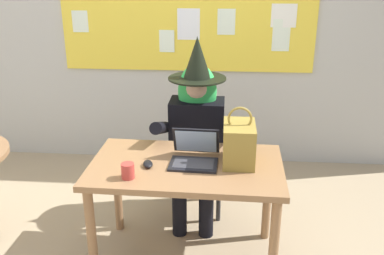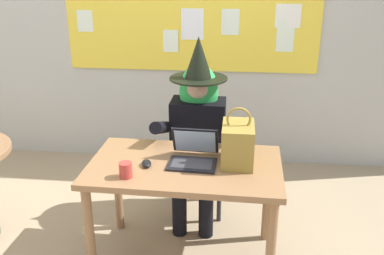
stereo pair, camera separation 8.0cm
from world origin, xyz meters
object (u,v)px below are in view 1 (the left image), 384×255
Objects in this scene: computer_mouse at (148,164)px; coffee_mug at (128,171)px; desk_main at (186,178)px; handbag at (239,143)px; person_costumed at (196,124)px; laptop at (195,155)px; chair_at_desk at (196,152)px.

coffee_mug reaches higher than computer_mouse.
desk_main is 3.32× the size of handbag.
person_costumed is 13.85× the size of computer_mouse.
laptop is (0.03, -0.57, 0.00)m from person_costumed.
handbag is at bearing 9.02° from desk_main.
desk_main is 0.74m from chair_at_desk.
laptop reaches higher than coffee_mug.
handbag reaches higher than laptop.
handbag is at bearing -5.62° from computer_mouse.
person_costumed is at bearing 66.85° from coffee_mug.
person_costumed is 0.90m from coffee_mug.
person_costumed is at bearing 95.17° from laptop.
person_costumed reaches higher than handbag.
handbag is (0.57, 0.11, 0.12)m from computer_mouse.
laptop reaches higher than computer_mouse.
coffee_mug is (-0.09, -0.16, 0.03)m from computer_mouse.
handbag reaches higher than coffee_mug.
chair_at_desk is 0.75m from laptop.
chair_at_desk is at bearing 88.74° from desk_main.
chair_at_desk reaches higher than coffee_mug.
laptop is 0.30m from handbag.
desk_main is at bearing -3.16° from computer_mouse.
chair_at_desk is (0.02, 0.73, -0.15)m from desk_main.
chair_at_desk is at bearing 69.92° from coffee_mug.
person_costumed reaches higher than desk_main.
person_costumed is 15.16× the size of coffee_mug.
computer_mouse is at bearing -166.73° from desk_main.
chair_at_desk is 0.84m from handbag.
laptop is 0.46m from coffee_mug.
person_costumed reaches higher than computer_mouse.
coffee_mug is at bearing -157.66° from handbag.
person_costumed is (0.01, -0.12, 0.29)m from chair_at_desk.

